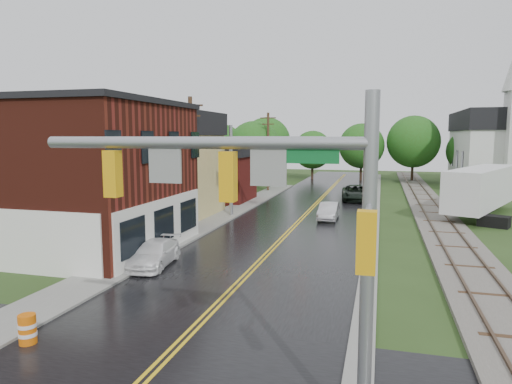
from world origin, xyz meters
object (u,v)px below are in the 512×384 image
at_px(brick_building, 51,175).
at_px(suv_dark, 355,193).
at_px(tree_left_a, 31,152).
at_px(sedan_silver, 329,211).
at_px(tree_left_c, 197,153).
at_px(pickup_white, 154,254).
at_px(tree_left_e, 255,149).
at_px(traffic_signal_far, 257,154).
at_px(church, 505,140).
at_px(traffic_signal_near, 263,203).
at_px(construction_barrel, 27,329).
at_px(tree_left_b, 125,143).
at_px(utility_pole_c, 268,150).
at_px(semi_trailer, 482,188).
at_px(utility_pole_b, 191,160).

bearing_deg(brick_building, suv_dark, 55.76).
bearing_deg(tree_left_a, sedan_silver, 14.45).
bearing_deg(tree_left_a, tree_left_c, 71.57).
bearing_deg(pickup_white, tree_left_e, 90.21).
bearing_deg(traffic_signal_far, tree_left_c, 128.82).
distance_m(church, sedan_silver, 32.18).
height_order(brick_building, traffic_signal_near, brick_building).
xyz_separation_m(traffic_signal_near, tree_left_e, (-12.32, 43.90, -0.16)).
distance_m(traffic_signal_far, tree_left_e, 19.65).
height_order(tree_left_e, pickup_white, tree_left_e).
height_order(tree_left_a, sedan_silver, tree_left_a).
distance_m(tree_left_e, construction_barrel, 42.35).
height_order(church, traffic_signal_far, church).
relative_size(traffic_signal_near, tree_left_b, 0.76).
bearing_deg(utility_pole_c, tree_left_b, -132.39).
distance_m(tree_left_c, suv_dark, 17.75).
xyz_separation_m(sedan_silver, construction_barrel, (-6.53, -23.54, -0.18)).
relative_size(traffic_signal_near, sedan_silver, 1.88).
xyz_separation_m(utility_pole_c, tree_left_c, (-7.05, -4.10, -0.21)).
bearing_deg(construction_barrel, brick_building, 126.02).
bearing_deg(suv_dark, church, 37.31).
bearing_deg(tree_left_c, semi_trailer, -15.41).
height_order(utility_pole_c, tree_left_e, utility_pole_c).
relative_size(traffic_signal_far, tree_left_e, 0.90).
bearing_deg(tree_left_a, traffic_signal_near, -40.47).
relative_size(church, utility_pole_b, 2.22).
xyz_separation_m(traffic_signal_near, traffic_signal_far, (-6.94, 25.00, 0.01)).
xyz_separation_m(tree_left_e, pickup_white, (4.05, -33.20, -4.21)).
xyz_separation_m(utility_pole_c, tree_left_e, (-2.05, 1.90, 0.09)).
height_order(brick_building, church, church).
distance_m(traffic_signal_far, tree_left_c, 16.56).
distance_m(brick_building, construction_barrel, 14.09).
bearing_deg(tree_left_c, sedan_silver, -37.88).
distance_m(tree_left_b, pickup_white, 23.77).
xyz_separation_m(traffic_signal_far, semi_trailer, (17.03, 5.34, -2.68)).
distance_m(traffic_signal_far, pickup_white, 15.01).
bearing_deg(sedan_silver, church, 55.45).
bearing_deg(construction_barrel, utility_pole_c, 93.31).
bearing_deg(semi_trailer, tree_left_c, 164.59).
bearing_deg(utility_pole_c, pickup_white, -86.34).
height_order(traffic_signal_near, semi_trailer, traffic_signal_near).
height_order(tree_left_a, pickup_white, tree_left_a).
distance_m(tree_left_a, tree_left_c, 18.98).
distance_m(church, tree_left_a, 51.01).
relative_size(utility_pole_c, construction_barrel, 9.65).
height_order(traffic_signal_far, construction_barrel, traffic_signal_far).
distance_m(suv_dark, construction_barrel, 35.29).
bearing_deg(traffic_signal_near, sedan_silver, 93.20).
xyz_separation_m(pickup_white, semi_trailer, (18.36, 19.64, 1.69)).
bearing_deg(tree_left_b, utility_pole_c, 47.61).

